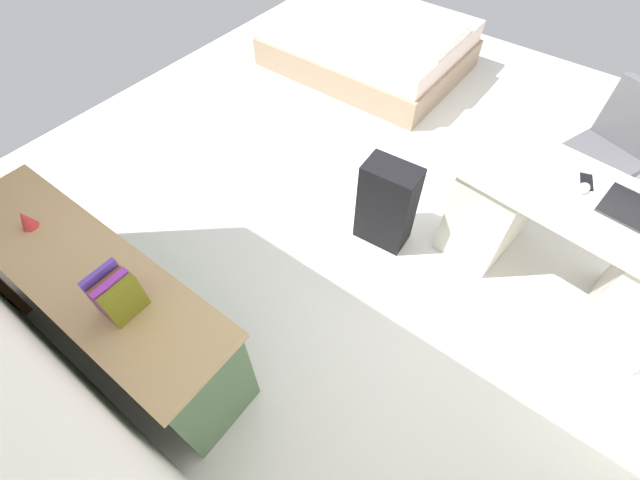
# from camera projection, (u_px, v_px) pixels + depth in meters

# --- Properties ---
(ground_plane) EXTENTS (5.76, 5.76, 0.00)m
(ground_plane) POSITION_uv_depth(u_px,v_px,m) (389.00, 194.00, 3.40)
(ground_plane) COLOR silver
(desk) EXTENTS (1.50, 0.82, 0.75)m
(desk) POSITION_uv_depth(u_px,v_px,m) (568.00, 242.00, 2.62)
(desk) COLOR silver
(desk) RESTS_ON ground_plane
(office_chair) EXTENTS (0.59, 0.59, 0.94)m
(office_chair) POSITION_uv_depth(u_px,v_px,m) (601.00, 161.00, 3.03)
(office_chair) COLOR black
(office_chair) RESTS_ON ground_plane
(credenza) EXTENTS (1.80, 0.48, 0.74)m
(credenza) POSITION_uv_depth(u_px,v_px,m) (108.00, 304.00, 2.37)
(credenza) COLOR #4C6B47
(credenza) RESTS_ON ground_plane
(bed) EXTENTS (1.90, 1.40, 0.58)m
(bed) POSITION_uv_depth(u_px,v_px,m) (369.00, 43.00, 4.38)
(bed) COLOR gray
(bed) RESTS_ON ground_plane
(suitcase_black) EXTENTS (0.38, 0.25, 0.66)m
(suitcase_black) POSITION_uv_depth(u_px,v_px,m) (387.00, 205.00, 2.89)
(suitcase_black) COLOR black
(suitcase_black) RESTS_ON ground_plane
(laptop) EXTENTS (0.33, 0.25, 0.21)m
(laptop) POSITION_uv_depth(u_px,v_px,m) (633.00, 212.00, 2.22)
(laptop) COLOR #333338
(laptop) RESTS_ON desk
(computer_mouse) EXTENTS (0.07, 0.11, 0.03)m
(computer_mouse) POSITION_uv_depth(u_px,v_px,m) (584.00, 188.00, 2.37)
(computer_mouse) COLOR white
(computer_mouse) RESTS_ON desk
(cell_phone_by_mouse) EXTENTS (0.11, 0.15, 0.01)m
(cell_phone_by_mouse) POSITION_uv_depth(u_px,v_px,m) (586.00, 182.00, 2.42)
(cell_phone_by_mouse) COLOR black
(cell_phone_by_mouse) RESTS_ON desk
(book_row) EXTENTS (0.15, 0.17, 0.23)m
(book_row) POSITION_uv_depth(u_px,v_px,m) (117.00, 295.00, 1.86)
(book_row) COLOR olive
(book_row) RESTS_ON credenza
(figurine_small) EXTENTS (0.08, 0.08, 0.11)m
(figurine_small) POSITION_uv_depth(u_px,v_px,m) (26.00, 220.00, 2.19)
(figurine_small) COLOR red
(figurine_small) RESTS_ON credenza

